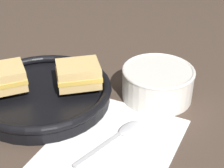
{
  "coord_description": "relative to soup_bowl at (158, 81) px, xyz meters",
  "views": [
    {
      "loc": [
        -0.46,
        -0.35,
        0.43
      ],
      "look_at": [
        0.05,
        0.02,
        0.04
      ],
      "focal_mm": 55.0,
      "sensor_mm": 36.0,
      "label": 1
    }
  ],
  "objects": [
    {
      "name": "sandwich_near_right",
      "position": [
        -0.11,
        0.13,
        0.02
      ],
      "size": [
        0.12,
        0.12,
        0.05
      ],
      "rotation": [
        0.0,
        0.0,
        7.13
      ],
      "color": "#DBB26B",
      "rests_on": "skillet"
    },
    {
      "name": "skillet",
      "position": [
        -0.16,
        0.19,
        -0.02
      ],
      "size": [
        0.3,
        0.42,
        0.04
      ],
      "color": "black",
      "rests_on": "ground_plane"
    },
    {
      "name": "spoon",
      "position": [
        -0.16,
        -0.01,
        -0.03
      ],
      "size": [
        0.17,
        0.04,
        0.01
      ],
      "rotation": [
        0.0,
        0.0,
        -0.13
      ],
      "color": "#B7B7BC",
      "rests_on": "napkin"
    },
    {
      "name": "napkin",
      "position": [
        -0.18,
        -0.01,
        -0.04
      ],
      "size": [
        0.29,
        0.26,
        0.0
      ],
      "color": "white",
      "rests_on": "ground_plane"
    },
    {
      "name": "soup_bowl",
      "position": [
        0.0,
        0.0,
        0.0
      ],
      "size": [
        0.16,
        0.16,
        0.07
      ],
      "color": "silver",
      "rests_on": "ground_plane"
    },
    {
      "name": "sandwich_near_left",
      "position": [
        -0.21,
        0.25,
        0.02
      ],
      "size": [
        0.12,
        0.11,
        0.05
      ],
      "rotation": [
        0.0,
        0.0,
        4.15
      ],
      "color": "#DBB26B",
      "rests_on": "skillet"
    },
    {
      "name": "ground_plane",
      "position": [
        -0.12,
        0.06,
        -0.04
      ],
      "size": [
        4.0,
        4.0,
        0.0
      ],
      "primitive_type": "plane",
      "color": "#47382D"
    }
  ]
}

